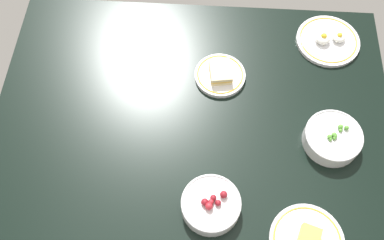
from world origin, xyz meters
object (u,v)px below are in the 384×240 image
Objects in this scene: plate_sandwich at (220,74)px; plate_cheese at (307,240)px; plate_eggs at (328,40)px; bowl_peas at (332,138)px; bowl_berries at (211,205)px.

plate_cheese reaches higher than plate_sandwich.
plate_sandwich is (-37.51, -16.98, 0.42)cm from plate_eggs.
plate_eggs is 39.30cm from bowl_peas.
plate_sandwich is 0.82× the size of plate_cheese.
plate_cheese is at bearing -99.44° from plate_eggs.
bowl_berries reaches higher than bowl_peas.
plate_cheese is (25.79, -53.51, -0.31)cm from plate_sandwich.
bowl_peas is (35.08, -22.21, 1.30)cm from plate_sandwich.
plate_cheese is at bearing -64.26° from plate_sandwich.
bowl_berries reaches higher than plate_sandwich.
bowl_berries is 28.26cm from plate_cheese.
plate_eggs is at bearing 24.35° from plate_sandwich.
bowl_berries is at bearing -121.83° from plate_eggs.
plate_eggs is at bearing 58.17° from bowl_berries.
plate_eggs is 71.46cm from plate_cheese.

